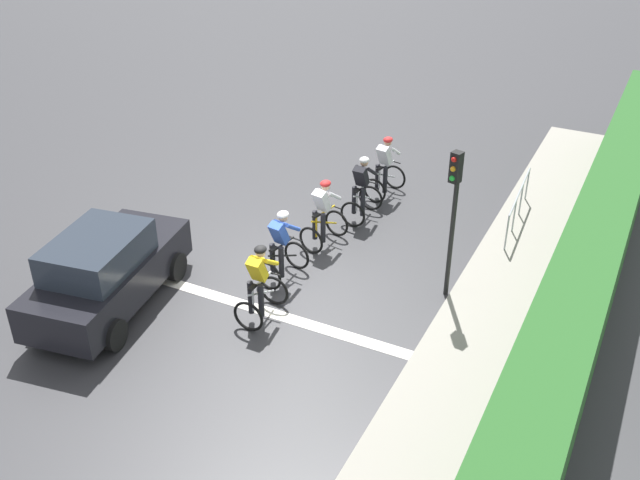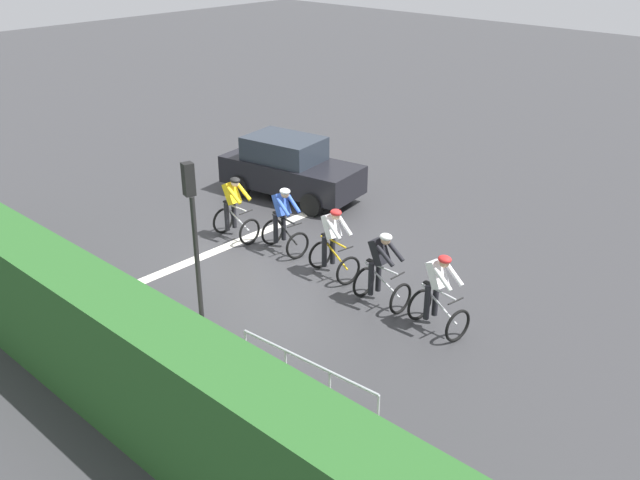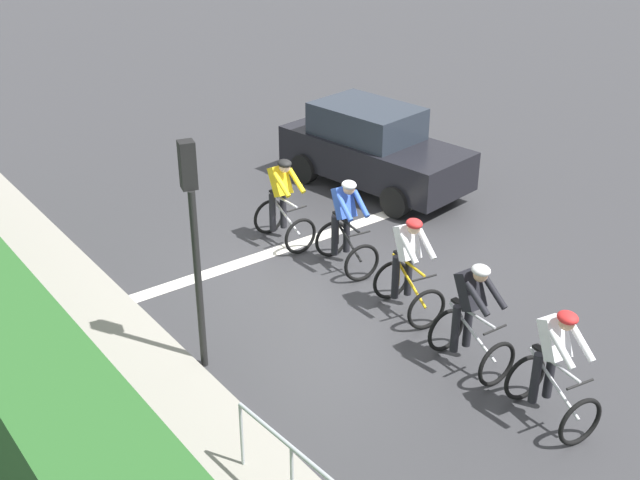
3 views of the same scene
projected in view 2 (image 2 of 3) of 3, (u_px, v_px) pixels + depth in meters
The scene contains 13 objects.
ground_plane at pixel (276, 251), 17.18m from camera, with size 80.00×80.00×0.00m, color #333335.
sidewalk_kerb at pixel (163, 364), 12.75m from camera, with size 2.80×19.37×0.12m, color gray.
stone_wall_low at pixel (119, 376), 12.06m from camera, with size 0.44×19.37×0.55m, color tan.
hedge_wall at pixel (96, 341), 11.49m from camera, with size 1.10×19.37×2.29m, color #265623.
road_marking_stop_line at pixel (246, 238), 17.84m from camera, with size 7.00×0.30×0.01m, color silver.
cyclist_lead at pixel (438, 294), 13.62m from camera, with size 0.84×1.17×1.66m.
cyclist_second at pixel (381, 270), 14.53m from camera, with size 0.73×1.11×1.66m.
cyclist_mid at pixel (333, 244), 15.70m from camera, with size 0.86×1.18×1.66m.
cyclist_fourth at pixel (283, 221), 16.87m from camera, with size 0.83×1.17×1.66m.
cyclist_trailing at pixel (234, 209), 17.55m from camera, with size 0.69×1.08×1.66m.
car_black at pixel (290, 168), 20.16m from camera, with size 2.36×4.31×1.76m.
traffic_light_near_crossing at pixel (193, 219), 13.37m from camera, with size 0.25×0.31×3.34m.
pedestrian_railing_kerbside at pixel (307, 373), 11.33m from camera, with size 0.22×2.85×1.03m.
Camera 2 is at (10.60, 11.31, 7.51)m, focal length 39.21 mm.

